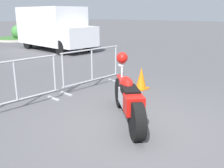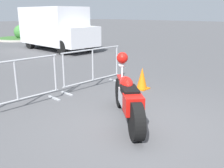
% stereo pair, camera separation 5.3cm
% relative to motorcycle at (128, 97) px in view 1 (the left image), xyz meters
% --- Properties ---
extents(ground_plane, '(120.00, 120.00, 0.00)m').
position_rel_motorcycle_xyz_m(ground_plane, '(-0.17, -0.28, -0.47)').
color(ground_plane, '#4C4C4F').
extents(motorcycle, '(1.54, 1.75, 1.22)m').
position_rel_motorcycle_xyz_m(motorcycle, '(0.00, 0.00, 0.00)').
color(motorcycle, black).
rests_on(motorcycle, ground).
extents(crowd_barrier_near, '(2.02, 0.50, 1.07)m').
position_rel_motorcycle_xyz_m(crowd_barrier_near, '(-1.11, 2.12, 0.09)').
color(crowd_barrier_near, '#9EA0A5').
rests_on(crowd_barrier_near, ground).
extents(crowd_barrier_far, '(2.02, 0.50, 1.07)m').
position_rel_motorcycle_xyz_m(crowd_barrier_far, '(1.11, 2.12, 0.09)').
color(crowd_barrier_far, '#9EA0A5').
rests_on(crowd_barrier_far, ground).
extents(delivery_van, '(2.17, 5.08, 2.31)m').
position_rel_motorcycle_xyz_m(delivery_van, '(4.85, 9.07, 0.78)').
color(delivery_van, silver).
rests_on(delivery_van, ground).
extents(planter_island, '(3.85, 3.85, 1.13)m').
position_rel_motorcycle_xyz_m(planter_island, '(6.33, 15.50, -0.16)').
color(planter_island, '#ADA89E').
rests_on(planter_island, ground).
extents(traffic_cone, '(0.34, 0.34, 0.59)m').
position_rel_motorcycle_xyz_m(traffic_cone, '(1.88, 1.02, -0.18)').
color(traffic_cone, orange).
rests_on(traffic_cone, ground).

